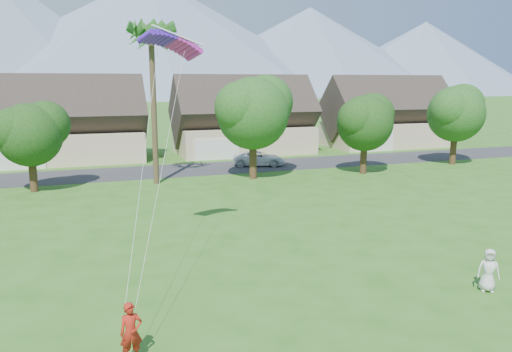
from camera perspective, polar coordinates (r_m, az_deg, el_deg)
name	(u,v)px	position (r m, az deg, el deg)	size (l,w,h in m)	color
street	(170,171)	(46.36, -9.80, 0.60)	(90.00, 7.00, 0.01)	#2D2D30
kite_flyer	(131,332)	(15.52, -14.09, -16.96)	(0.66, 0.43, 1.80)	#A31E12
watcher	(489,270)	(21.60, 25.04, -9.73)	(0.83, 0.54, 1.70)	silver
parked_car	(259,159)	(48.38, 0.33, 2.01)	(2.32, 5.02, 1.40)	white
mountain_ridge	(114,40)	(272.46, -15.94, 14.75)	(540.00, 240.00, 70.00)	slate
houses_row	(160,125)	(54.82, -10.97, 5.73)	(72.75, 8.19, 8.86)	beige
tree_row	(167,123)	(39.60, -10.19, 6.01)	(62.27, 6.67, 8.45)	#47301C
fan_palm	(151,31)	(40.11, -11.92, 15.90)	(3.00, 3.00, 13.80)	#4C3D26
parafoil_kite	(171,41)	(23.31, -9.68, 14.98)	(3.10, 1.48, 0.50)	#4B19BC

